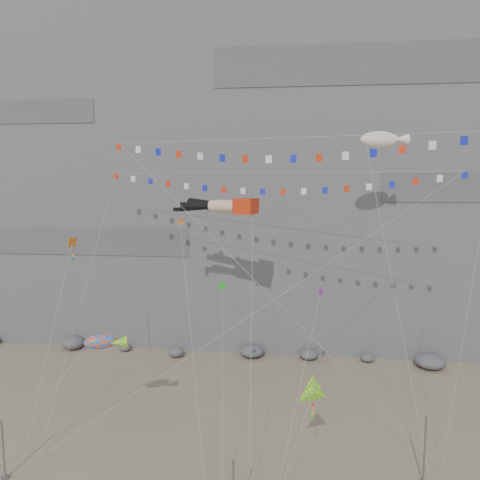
# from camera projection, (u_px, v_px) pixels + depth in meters

# --- Properties ---
(ground) EXTENTS (120.00, 120.00, 0.00)m
(ground) POSITION_uv_depth(u_px,v_px,m) (230.00, 446.00, 33.07)
(ground) COLOR #85755C
(ground) RESTS_ON ground
(cliff) EXTENTS (80.00, 28.00, 50.00)m
(cliff) POSITION_uv_depth(u_px,v_px,m) (263.00, 132.00, 61.44)
(cliff) COLOR slate
(cliff) RESTS_ON ground
(talus_boulders) EXTENTS (60.00, 3.00, 1.20)m
(talus_boulders) POSITION_uv_depth(u_px,v_px,m) (252.00, 351.00, 49.74)
(talus_boulders) COLOR #5D5D62
(talus_boulders) RESTS_ON ground
(anchor_pole_left) EXTENTS (0.12, 0.12, 3.90)m
(anchor_pole_left) POSITION_uv_depth(u_px,v_px,m) (3.00, 449.00, 29.20)
(anchor_pole_left) COLOR slate
(anchor_pole_left) RESTS_ON ground
(anchor_pole_right) EXTENTS (0.12, 0.12, 4.39)m
(anchor_pole_right) POSITION_uv_depth(u_px,v_px,m) (425.00, 450.00, 28.71)
(anchor_pole_right) COLOR slate
(anchor_pole_right) RESTS_ON ground
(legs_kite) EXTENTS (8.27, 18.49, 23.07)m
(legs_kite) POSITION_uv_depth(u_px,v_px,m) (224.00, 206.00, 39.27)
(legs_kite) COLOR red
(legs_kite) RESTS_ON ground
(flag_banner_upper) EXTENTS (30.37, 16.08, 27.97)m
(flag_banner_upper) POSITION_uv_depth(u_px,v_px,m) (273.00, 173.00, 40.76)
(flag_banner_upper) COLOR red
(flag_banner_upper) RESTS_ON ground
(flag_banner_lower) EXTENTS (26.34, 7.47, 24.53)m
(flag_banner_lower) POSITION_uv_depth(u_px,v_px,m) (281.00, 138.00, 32.97)
(flag_banner_lower) COLOR red
(flag_banner_lower) RESTS_ON ground
(harlequin_kite) EXTENTS (1.51, 9.45, 16.28)m
(harlequin_kite) POSITION_uv_depth(u_px,v_px,m) (72.00, 243.00, 36.48)
(harlequin_kite) COLOR red
(harlequin_kite) RESTS_ON ground
(fish_windsock) EXTENTS (7.53, 4.99, 10.05)m
(fish_windsock) POSITION_uv_depth(u_px,v_px,m) (100.00, 342.00, 32.61)
(fish_windsock) COLOR #E94B0B
(fish_windsock) RESTS_ON ground
(delta_kite) EXTENTS (3.68, 4.52, 8.14)m
(delta_kite) POSITION_uv_depth(u_px,v_px,m) (313.00, 393.00, 27.22)
(delta_kite) COLOR yellow
(delta_kite) RESTS_ON ground
(blimp_windsock) EXTENTS (4.51, 14.03, 25.48)m
(blimp_windsock) POSITION_uv_depth(u_px,v_px,m) (380.00, 140.00, 39.50)
(blimp_windsock) COLOR #F5E6C9
(blimp_windsock) RESTS_ON ground
(small_kite_a) EXTENTS (5.43, 15.10, 21.44)m
(small_kite_a) POSITION_uv_depth(u_px,v_px,m) (181.00, 228.00, 40.94)
(small_kite_a) COLOR orange
(small_kite_a) RESTS_ON ground
(small_kite_b) EXTENTS (3.59, 10.99, 14.75)m
(small_kite_b) POSITION_uv_depth(u_px,v_px,m) (320.00, 295.00, 35.83)
(small_kite_b) COLOR purple
(small_kite_b) RESTS_ON ground
(small_kite_c) EXTENTS (2.18, 10.92, 15.03)m
(small_kite_c) POSITION_uv_depth(u_px,v_px,m) (222.00, 288.00, 34.39)
(small_kite_c) COLOR green
(small_kite_c) RESTS_ON ground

